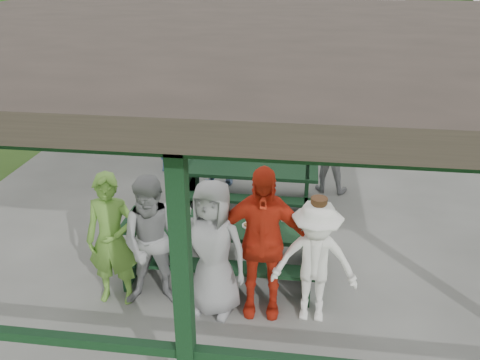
# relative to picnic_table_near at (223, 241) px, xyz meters

# --- Properties ---
(ground) EXTENTS (90.00, 90.00, 0.00)m
(ground) POSITION_rel_picnic_table_near_xyz_m (0.11, 1.20, -0.58)
(ground) COLOR #2D4A17
(ground) RESTS_ON ground
(concrete_slab) EXTENTS (10.00, 8.00, 0.10)m
(concrete_slab) POSITION_rel_picnic_table_near_xyz_m (0.11, 1.20, -0.53)
(concrete_slab) COLOR slate
(concrete_slab) RESTS_ON ground
(pavilion_structure) EXTENTS (10.60, 8.60, 3.24)m
(pavilion_structure) POSITION_rel_picnic_table_near_xyz_m (0.11, 1.20, 2.59)
(pavilion_structure) COLOR black
(pavilion_structure) RESTS_ON concrete_slab
(picnic_table_near) EXTENTS (2.77, 1.39, 0.75)m
(picnic_table_near) POSITION_rel_picnic_table_near_xyz_m (0.00, 0.00, 0.00)
(picnic_table_near) COLOR black
(picnic_table_near) RESTS_ON concrete_slab
(picnic_table_far) EXTENTS (2.44, 1.39, 0.75)m
(picnic_table_far) POSITION_rel_picnic_table_near_xyz_m (0.10, 2.00, -0.01)
(picnic_table_far) COLOR black
(picnic_table_far) RESTS_ON concrete_slab
(table_setting) EXTENTS (2.48, 0.45, 0.10)m
(table_setting) POSITION_rel_picnic_table_near_xyz_m (0.03, 0.03, 0.30)
(table_setting) COLOR white
(table_setting) RESTS_ON picnic_table_near
(contestant_green) EXTENTS (0.67, 0.45, 1.78)m
(contestant_green) POSITION_rel_picnic_table_near_xyz_m (-1.25, -0.83, 0.41)
(contestant_green) COLOR #5F9234
(contestant_green) RESTS_ON concrete_slab
(contestant_grey_left) EXTENTS (0.94, 0.78, 1.77)m
(contestant_grey_left) POSITION_rel_picnic_table_near_xyz_m (-0.71, -0.82, 0.40)
(contestant_grey_left) COLOR gray
(contestant_grey_left) RESTS_ON concrete_slab
(contestant_grey_mid) EXTENTS (0.97, 0.74, 1.78)m
(contestant_grey_mid) POSITION_rel_picnic_table_near_xyz_m (0.03, -0.87, 0.41)
(contestant_grey_mid) COLOR gray
(contestant_grey_mid) RESTS_ON concrete_slab
(contestant_red) EXTENTS (1.18, 0.53, 1.98)m
(contestant_red) POSITION_rel_picnic_table_near_xyz_m (0.61, -0.79, 0.51)
(contestant_red) COLOR red
(contestant_red) RESTS_ON concrete_slab
(contestant_white_fedora) EXTENTS (1.05, 0.62, 1.66)m
(contestant_white_fedora) POSITION_rel_picnic_table_near_xyz_m (1.26, -0.86, 0.32)
(contestant_white_fedora) COLOR white
(contestant_white_fedora) RESTS_ON concrete_slab
(spectator_lblue) EXTENTS (1.46, 0.87, 1.50)m
(spectator_lblue) POSITION_rel_picnic_table_near_xyz_m (-0.56, 2.90, 0.27)
(spectator_lblue) COLOR #8EB1DC
(spectator_lblue) RESTS_ON concrete_slab
(spectator_blue) EXTENTS (0.67, 0.54, 1.61)m
(spectator_blue) POSITION_rel_picnic_table_near_xyz_m (-1.67, 3.36, 0.32)
(spectator_blue) COLOR #3A5D98
(spectator_blue) RESTS_ON concrete_slab
(spectator_grey) EXTENTS (0.87, 0.73, 1.59)m
(spectator_grey) POSITION_rel_picnic_table_near_xyz_m (1.52, 2.91, 0.32)
(spectator_grey) COLOR #9A9A9C
(spectator_grey) RESTS_ON concrete_slab
(pickup_truck) EXTENTS (5.43, 2.70, 1.48)m
(pickup_truck) POSITION_rel_picnic_table_near_xyz_m (2.46, 10.90, 0.16)
(pickup_truck) COLOR silver
(pickup_truck) RESTS_ON ground
(farm_trailer) EXTENTS (4.08, 1.89, 1.43)m
(farm_trailer) POSITION_rel_picnic_table_near_xyz_m (-4.09, 8.75, 0.13)
(farm_trailer) COLOR navy
(farm_trailer) RESTS_ON ground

